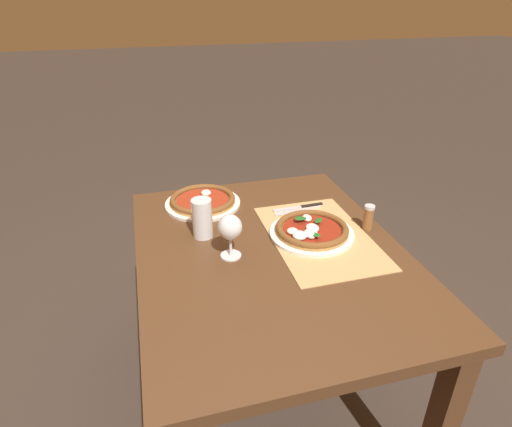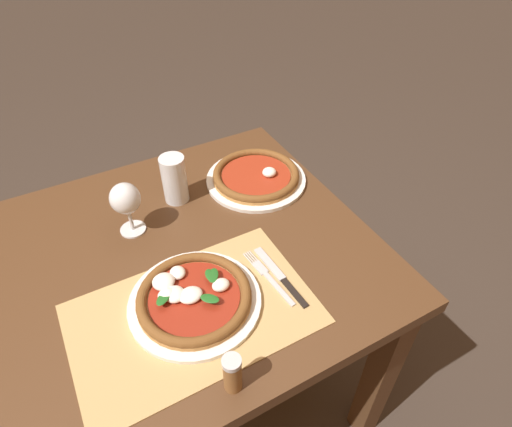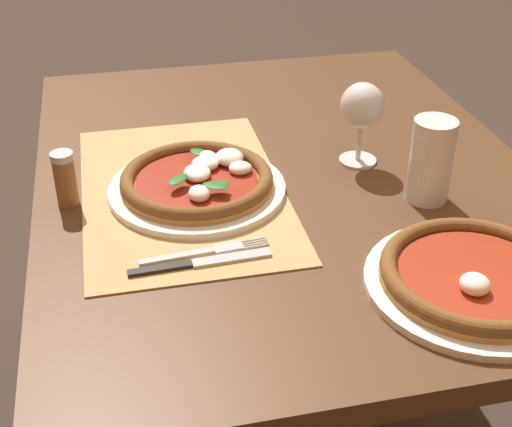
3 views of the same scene
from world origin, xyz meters
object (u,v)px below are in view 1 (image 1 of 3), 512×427
object	(u,v)px
pizza_near	(311,230)
pint_glass	(202,219)
pizza_far	(203,201)
fork	(298,211)
knife	(298,207)
pepper_shaker	(368,217)
wine_glass	(230,230)

from	to	relation	value
pizza_near	pint_glass	world-z (taller)	pint_glass
pizza_far	fork	distance (m)	0.39
knife	pepper_shaker	size ratio (longest dim) A/B	2.22
fork	knife	xyz separation A→B (m)	(0.03, -0.01, 0.00)
pint_glass	fork	bearing A→B (deg)	-77.86
pizza_near	wine_glass	size ratio (longest dim) A/B	1.97
pint_glass	fork	world-z (taller)	pint_glass
fork	pint_glass	bearing A→B (deg)	102.14
pepper_shaker	wine_glass	bearing A→B (deg)	95.14
wine_glass	fork	xyz separation A→B (m)	(0.24, -0.33, -0.10)
pizza_near	knife	world-z (taller)	pizza_near
pizza_near	knife	size ratio (longest dim) A/B	1.42
fork	pepper_shaker	xyz separation A→B (m)	(-0.20, -0.20, 0.04)
pizza_near	pepper_shaker	bearing A→B (deg)	-92.25
wine_glass	pint_glass	size ratio (longest dim) A/B	1.07
fork	pepper_shaker	distance (m)	0.29
fork	knife	world-z (taller)	knife
pizza_near	fork	world-z (taller)	pizza_near
pint_glass	knife	bearing A→B (deg)	-74.60
pizza_near	fork	xyz separation A→B (m)	(0.19, -0.02, -0.02)
wine_glass	knife	size ratio (longest dim) A/B	0.72
wine_glass	knife	bearing A→B (deg)	-51.29
pizza_far	knife	distance (m)	0.39
fork	pepper_shaker	world-z (taller)	pepper_shaker
knife	wine_glass	bearing A→B (deg)	128.71
pizza_near	wine_glass	bearing A→B (deg)	100.30
knife	pepper_shaker	bearing A→B (deg)	-139.43
wine_glass	pepper_shaker	size ratio (longest dim) A/B	1.60
pizza_near	pizza_far	distance (m)	0.49
wine_glass	pizza_near	bearing A→B (deg)	-79.70
pizza_far	pepper_shaker	distance (m)	0.66
pizza_near	fork	distance (m)	0.19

